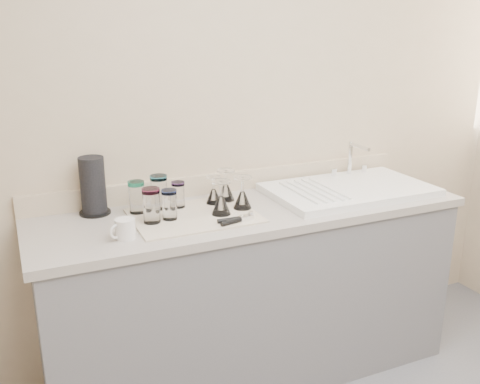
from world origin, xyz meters
name	(u,v)px	position (x,y,z in m)	size (l,w,h in m)	color
room_envelope	(466,99)	(0.00, 0.00, 1.56)	(3.54, 3.50, 2.52)	#56575C
counter_unit	(251,292)	(0.00, 1.20, 0.45)	(2.06, 0.62, 0.90)	slate
sink_unit	(349,189)	(0.55, 1.20, 0.92)	(0.82, 0.50, 0.22)	white
dish_towel	(194,216)	(-0.29, 1.19, 0.90)	(0.55, 0.42, 0.01)	beige
tumbler_teal	(137,197)	(-0.52, 1.32, 0.98)	(0.07, 0.07, 0.15)	white
tumbler_cyan	(159,192)	(-0.41, 1.34, 0.99)	(0.08, 0.08, 0.16)	white
tumbler_purple	(178,194)	(-0.32, 1.32, 0.97)	(0.06, 0.06, 0.12)	white
tumbler_magenta	(151,205)	(-0.49, 1.17, 0.99)	(0.08, 0.08, 0.15)	white
tumbler_blue	(169,204)	(-0.41, 1.18, 0.98)	(0.07, 0.07, 0.13)	white
goblet_back_left	(214,194)	(-0.15, 1.31, 0.95)	(0.07, 0.07, 0.13)	white
goblet_back_right	(226,190)	(-0.08, 1.33, 0.96)	(0.09, 0.09, 0.15)	white
goblet_front_left	(221,203)	(-0.18, 1.15, 0.96)	(0.09, 0.09, 0.16)	white
goblet_front_right	(242,198)	(-0.06, 1.18, 0.96)	(0.09, 0.09, 0.15)	white
can_opener	(236,220)	(-0.16, 1.03, 0.92)	(0.17, 0.06, 0.02)	silver
white_mug	(125,229)	(-0.63, 1.06, 0.94)	(0.12, 0.10, 0.08)	silver
paper_towel_roll	(93,186)	(-0.69, 1.41, 1.03)	(0.14, 0.14, 0.27)	black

